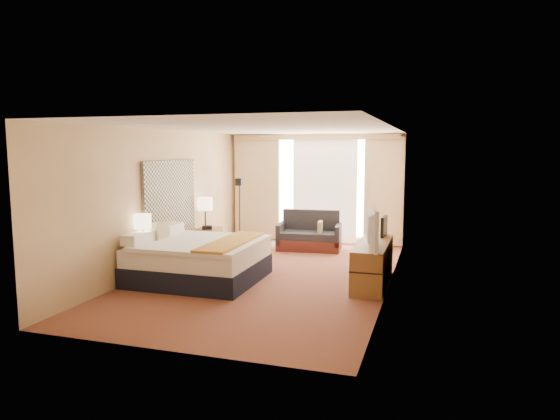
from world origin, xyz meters
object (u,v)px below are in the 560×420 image
(desk_chair, at_px, (376,249))
(television, at_px, (367,227))
(bed, at_px, (198,259))
(lamp_right, at_px, (205,205))
(lamp_left, at_px, (143,222))
(nightstand_right, at_px, (209,240))
(nightstand_left, at_px, (144,266))
(floor_lamp, at_px, (240,199))
(loveseat, at_px, (310,237))
(media_dresser, at_px, (373,263))

(desk_chair, distance_m, television, 1.23)
(bed, distance_m, lamp_right, 2.33)
(desk_chair, relative_size, television, 0.95)
(bed, height_order, lamp_left, lamp_left)
(nightstand_right, height_order, television, television)
(nightstand_right, distance_m, desk_chair, 3.76)
(nightstand_left, relative_size, floor_lamp, 0.35)
(bed, height_order, lamp_right, lamp_right)
(nightstand_right, relative_size, lamp_left, 0.91)
(nightstand_right, distance_m, floor_lamp, 1.26)
(nightstand_left, bearing_deg, floor_lamp, 83.42)
(bed, bearing_deg, desk_chair, 24.71)
(loveseat, xyz_separation_m, floor_lamp, (-1.61, -0.19, 0.83))
(loveseat, bearing_deg, lamp_right, -157.56)
(media_dresser, height_order, lamp_left, lamp_left)
(floor_lamp, height_order, lamp_left, floor_lamp)
(nightstand_right, xyz_separation_m, floor_lamp, (0.39, 0.85, 0.84))
(loveseat, bearing_deg, floor_lamp, -178.87)
(television, bearing_deg, lamp_right, 54.00)
(lamp_left, relative_size, lamp_right, 0.92)
(desk_chair, distance_m, lamp_left, 4.11)
(media_dresser, height_order, floor_lamp, floor_lamp)
(loveseat, distance_m, lamp_right, 2.44)
(nightstand_left, xyz_separation_m, lamp_left, (-0.05, 0.07, 0.74))
(floor_lamp, distance_m, lamp_left, 3.31)
(desk_chair, height_order, lamp_left, lamp_left)
(loveseat, bearing_deg, nightstand_left, -125.04)
(lamp_left, height_order, television, television)
(lamp_right, bearing_deg, nightstand_right, 46.62)
(nightstand_right, distance_m, loveseat, 2.25)
(floor_lamp, distance_m, lamp_right, 1.00)
(nightstand_left, bearing_deg, bed, 26.30)
(media_dresser, bearing_deg, bed, -167.33)
(nightstand_right, distance_m, media_dresser, 3.97)
(bed, height_order, loveseat, bed)
(nightstand_left, height_order, bed, bed)
(lamp_right, bearing_deg, nightstand_left, -88.96)
(lamp_right, bearing_deg, lamp_left, -90.05)
(loveseat, bearing_deg, nightstand_right, -158.08)
(media_dresser, distance_m, bed, 2.96)
(loveseat, distance_m, desk_chair, 2.49)
(nightstand_right, height_order, loveseat, loveseat)
(floor_lamp, bearing_deg, nightstand_left, -96.58)
(loveseat, height_order, floor_lamp, floor_lamp)
(loveseat, relative_size, lamp_right, 2.21)
(nightstand_left, height_order, lamp_left, lamp_left)
(nightstand_right, xyz_separation_m, desk_chair, (3.68, -0.78, 0.20))
(lamp_left, xyz_separation_m, lamp_right, (0.00, 2.38, 0.04))
(nightstand_left, height_order, floor_lamp, floor_lamp)
(floor_lamp, bearing_deg, desk_chair, -26.36)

